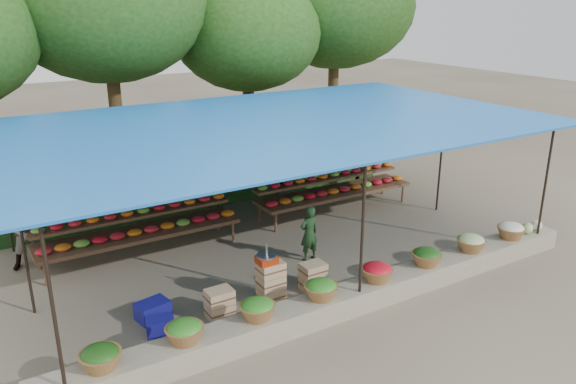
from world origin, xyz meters
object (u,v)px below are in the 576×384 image
crate_counter (270,286)px  vendor_seated (309,233)px  blue_crate_back (153,310)px  blue_crate_front (160,326)px  weighing_scale (267,259)px

crate_counter → vendor_seated: (1.54, 1.07, 0.28)m
crate_counter → blue_crate_back: bearing=164.9°
vendor_seated → blue_crate_back: 3.57m
blue_crate_back → vendor_seated: bearing=-2.8°
blue_crate_front → vendor_seated: bearing=29.0°
vendor_seated → blue_crate_front: vendor_seated is taller
crate_counter → blue_crate_front: (-2.01, 0.05, -0.18)m
vendor_seated → blue_crate_front: bearing=14.7°
weighing_scale → crate_counter: bearing=0.0°
vendor_seated → blue_crate_front: 3.72m
crate_counter → weighing_scale: size_ratio=6.18×
blue_crate_back → blue_crate_front: bearing=-106.3°
crate_counter → weighing_scale: bearing=-180.0°
weighing_scale → blue_crate_front: weighing_scale is taller
blue_crate_front → blue_crate_back: blue_crate_back is taller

